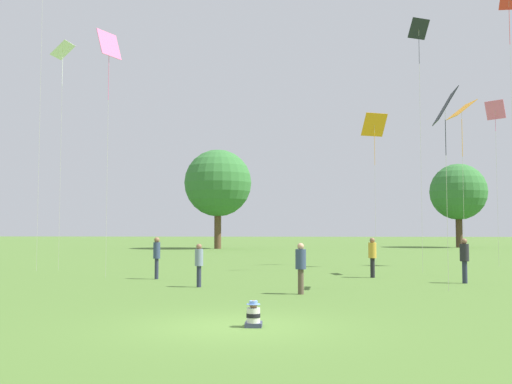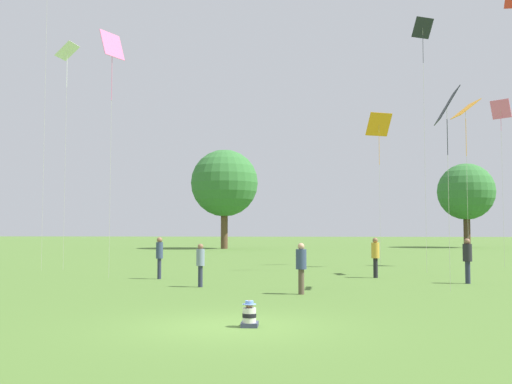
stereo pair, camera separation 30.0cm
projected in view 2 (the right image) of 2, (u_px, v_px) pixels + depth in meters
ground_plane at (228, 326)px, 13.45m from camera, size 300.00×300.00×0.00m
seated_toddler at (249, 316)px, 13.38m from camera, size 0.38×0.48×0.60m
person_standing_0 at (159, 253)px, 26.18m from camera, size 0.36×0.36×1.82m
person_standing_1 at (467, 257)px, 23.99m from camera, size 0.46×0.46×1.81m
person_standing_2 at (200, 261)px, 22.58m from camera, size 0.40×0.40×1.63m
person_standing_4 at (301, 264)px, 20.09m from camera, size 0.38×0.38×1.71m
person_standing_5 at (375, 254)px, 26.80m from camera, size 0.44×0.44×1.79m
kite_0 at (379, 127)px, 35.63m from camera, size 1.61×1.22×9.04m
kite_2 at (501, 113)px, 34.54m from camera, size 1.09×1.03×9.62m
kite_3 at (423, 36)px, 30.40m from camera, size 1.16×0.91×12.87m
kite_4 at (67, 57)px, 32.58m from camera, size 1.04×1.27×12.26m
kite_5 at (466, 112)px, 28.08m from camera, size 1.20×1.40×8.20m
kite_7 at (447, 108)px, 21.38m from camera, size 0.80×1.41×7.18m
kite_8 at (112, 50)px, 27.54m from camera, size 0.90×1.32×11.26m
distant_tree_0 at (224, 183)px, 65.74m from camera, size 7.35×7.35×10.88m
distant_tree_1 at (466, 192)px, 69.64m from camera, size 6.57×6.57×9.80m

